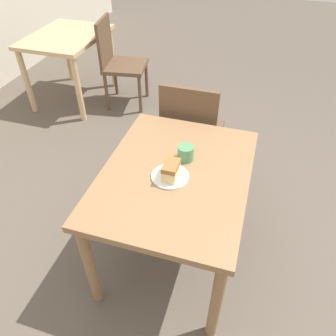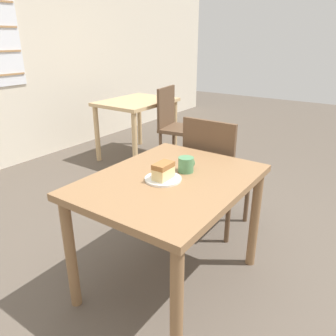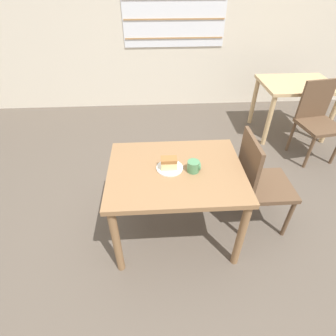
{
  "view_description": "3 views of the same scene",
  "coord_description": "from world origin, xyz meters",
  "px_view_note": "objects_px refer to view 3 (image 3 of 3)",
  "views": [
    {
      "loc": [
        -1.28,
        -0.06,
        1.91
      ],
      "look_at": [
        -0.04,
        0.32,
        0.78
      ],
      "focal_mm": 35.0,
      "sensor_mm": 36.0,
      "label": 1
    },
    {
      "loc": [
        -1.38,
        -0.65,
        1.45
      ],
      "look_at": [
        -0.02,
        0.29,
        0.79
      ],
      "focal_mm": 35.0,
      "sensor_mm": 36.0,
      "label": 2
    },
    {
      "loc": [
        -0.15,
        -1.25,
        1.96
      ],
      "look_at": [
        -0.06,
        0.28,
        0.75
      ],
      "focal_mm": 28.0,
      "sensor_mm": 36.0,
      "label": 3
    }
  ],
  "objects_px": {
    "chair_near_window": "(259,181)",
    "dining_table_far": "(296,92)",
    "dining_table_near": "(176,180)",
    "coffee_mug": "(194,166)",
    "chair_far_corner": "(317,119)",
    "plate": "(170,168)",
    "cake_slice": "(169,163)"
  },
  "relations": [
    {
      "from": "dining_table_far",
      "to": "dining_table_near",
      "type": "bearing_deg",
      "value": -135.65
    },
    {
      "from": "chair_near_window",
      "to": "cake_slice",
      "type": "height_order",
      "value": "chair_near_window"
    },
    {
      "from": "chair_near_window",
      "to": "plate",
      "type": "xyz_separation_m",
      "value": [
        -0.76,
        -0.06,
        0.23
      ]
    },
    {
      "from": "coffee_mug",
      "to": "chair_far_corner",
      "type": "bearing_deg",
      "value": 35.1
    },
    {
      "from": "plate",
      "to": "coffee_mug",
      "type": "bearing_deg",
      "value": -12.57
    },
    {
      "from": "cake_slice",
      "to": "chair_near_window",
      "type": "bearing_deg",
      "value": 5.22
    },
    {
      "from": "chair_near_window",
      "to": "dining_table_far",
      "type": "bearing_deg",
      "value": -32.2
    },
    {
      "from": "plate",
      "to": "coffee_mug",
      "type": "height_order",
      "value": "coffee_mug"
    },
    {
      "from": "dining_table_far",
      "to": "coffee_mug",
      "type": "height_order",
      "value": "coffee_mug"
    },
    {
      "from": "dining_table_near",
      "to": "coffee_mug",
      "type": "xyz_separation_m",
      "value": [
        0.13,
        -0.02,
        0.15
      ]
    },
    {
      "from": "chair_near_window",
      "to": "coffee_mug",
      "type": "distance_m",
      "value": 0.65
    },
    {
      "from": "dining_table_near",
      "to": "cake_slice",
      "type": "relative_size",
      "value": 8.57
    },
    {
      "from": "coffee_mug",
      "to": "dining_table_near",
      "type": "bearing_deg",
      "value": 169.96
    },
    {
      "from": "dining_table_far",
      "to": "chair_near_window",
      "type": "height_order",
      "value": "chair_near_window"
    },
    {
      "from": "chair_near_window",
      "to": "chair_far_corner",
      "type": "height_order",
      "value": "same"
    },
    {
      "from": "cake_slice",
      "to": "dining_table_near",
      "type": "bearing_deg",
      "value": -10.59
    },
    {
      "from": "coffee_mug",
      "to": "chair_near_window",
      "type": "bearing_deg",
      "value": 9.97
    },
    {
      "from": "chair_far_corner",
      "to": "plate",
      "type": "height_order",
      "value": "chair_far_corner"
    },
    {
      "from": "plate",
      "to": "cake_slice",
      "type": "height_order",
      "value": "cake_slice"
    },
    {
      "from": "dining_table_near",
      "to": "dining_table_far",
      "type": "distance_m",
      "value": 2.41
    },
    {
      "from": "chair_near_window",
      "to": "plate",
      "type": "height_order",
      "value": "chair_near_window"
    },
    {
      "from": "dining_table_far",
      "to": "plate",
      "type": "relative_size",
      "value": 4.55
    },
    {
      "from": "cake_slice",
      "to": "coffee_mug",
      "type": "height_order",
      "value": "cake_slice"
    },
    {
      "from": "dining_table_near",
      "to": "chair_near_window",
      "type": "height_order",
      "value": "chair_near_window"
    },
    {
      "from": "dining_table_far",
      "to": "coffee_mug",
      "type": "distance_m",
      "value": 2.35
    },
    {
      "from": "dining_table_far",
      "to": "plate",
      "type": "bearing_deg",
      "value": -136.76
    },
    {
      "from": "dining_table_near",
      "to": "cake_slice",
      "type": "height_order",
      "value": "cake_slice"
    },
    {
      "from": "cake_slice",
      "to": "dining_table_far",
      "type": "bearing_deg",
      "value": 43.25
    },
    {
      "from": "dining_table_far",
      "to": "chair_far_corner",
      "type": "relative_size",
      "value": 1.0
    },
    {
      "from": "dining_table_near",
      "to": "cake_slice",
      "type": "xyz_separation_m",
      "value": [
        -0.06,
        0.01,
        0.16
      ]
    },
    {
      "from": "dining_table_far",
      "to": "cake_slice",
      "type": "relative_size",
      "value": 7.68
    },
    {
      "from": "dining_table_near",
      "to": "dining_table_far",
      "type": "xyz_separation_m",
      "value": [
        1.73,
        1.69,
        -0.01
      ]
    }
  ]
}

